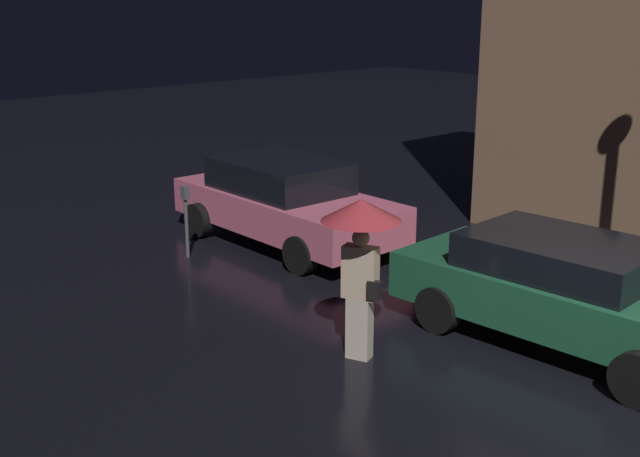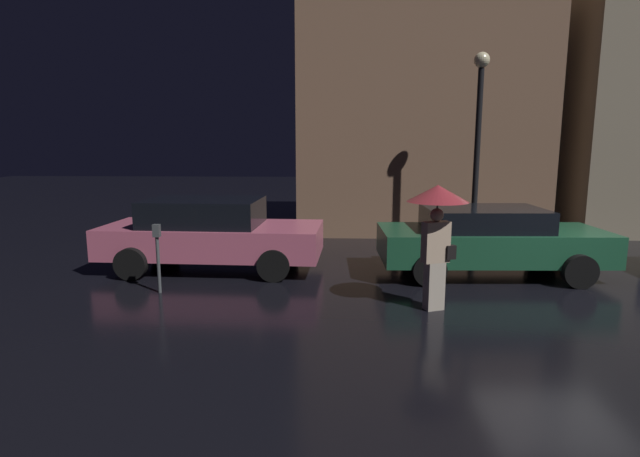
# 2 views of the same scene
# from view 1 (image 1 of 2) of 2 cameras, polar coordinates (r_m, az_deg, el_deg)

# --- Properties ---
(ground_plane) EXTENTS (60.00, 60.00, 0.00)m
(ground_plane) POSITION_cam_1_polar(r_m,az_deg,el_deg) (9.32, 17.90, -11.72)
(ground_plane) COLOR black
(parked_car_pink) EXTENTS (4.55, 2.06, 1.48)m
(parked_car_pink) POSITION_cam_1_polar(r_m,az_deg,el_deg) (14.14, -2.54, 1.99)
(parked_car_pink) COLOR #DB6684
(parked_car_pink) RESTS_ON ground
(parked_car_green) EXTENTS (4.45, 2.00, 1.36)m
(parked_car_green) POSITION_cam_1_polar(r_m,az_deg,el_deg) (10.49, 17.21, -4.14)
(parked_car_green) COLOR #1E5638
(parked_car_green) RESTS_ON ground
(pedestrian_with_umbrella) EXTENTS (0.95, 0.95, 1.99)m
(pedestrian_with_umbrella) POSITION_cam_1_polar(r_m,az_deg,el_deg) (9.37, 2.93, -0.57)
(pedestrian_with_umbrella) COLOR beige
(pedestrian_with_umbrella) RESTS_ON ground
(parking_meter) EXTENTS (0.12, 0.10, 1.23)m
(parking_meter) POSITION_cam_1_polar(r_m,az_deg,el_deg) (13.50, -9.51, 1.07)
(parking_meter) COLOR #4C5154
(parking_meter) RESTS_ON ground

